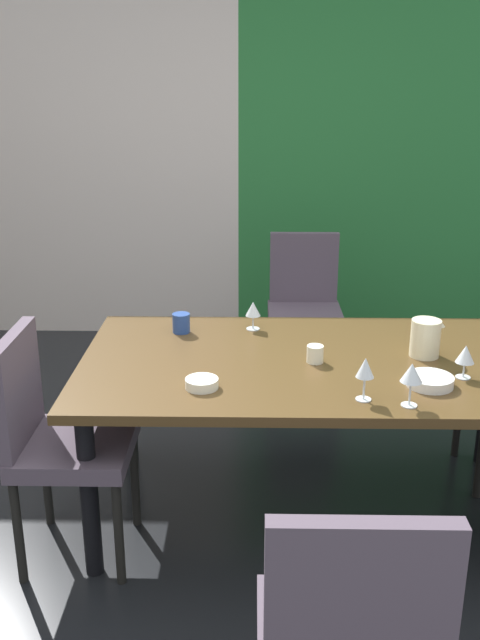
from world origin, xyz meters
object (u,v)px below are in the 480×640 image
(wine_glass_right, at_px, (253,310))
(cup_front, at_px, (315,354))
(chair_head_far, at_px, (304,302))
(cup_left, at_px, (181,323))
(serving_bowl_corner, at_px, (430,381))
(serving_bowl_near_shelf, at_px, (202,383))
(dining_table, at_px, (317,375))
(wine_glass_center, at_px, (412,374))
(wine_glass_near_window, at_px, (465,355))
(wine_glass_south, at_px, (365,369))
(pitcher_rear, at_px, (426,338))
(chair_left_near, at_px, (54,432))

(wine_glass_right, xyz_separation_m, cup_front, (0.26, -0.40, -0.06))
(chair_head_far, distance_m, cup_left, 1.26)
(wine_glass_right, distance_m, serving_bowl_corner, 0.92)
(serving_bowl_near_shelf, height_order, cup_front, cup_front)
(dining_table, xyz_separation_m, cup_front, (-0.01, -0.03, 0.11))
(serving_bowl_corner, height_order, cup_front, cup_front)
(wine_glass_center, height_order, serving_bowl_corner, wine_glass_center)
(wine_glass_center, bearing_deg, cup_front, 127.04)
(serving_bowl_near_shelf, bearing_deg, wine_glass_right, 73.82)
(chair_head_far, distance_m, wine_glass_near_window, 1.67)
(wine_glass_south, height_order, pitcher_rear, wine_glass_south)
(wine_glass_near_window, bearing_deg, chair_left_near, -175.37)
(wine_glass_south, relative_size, cup_front, 2.28)
(wine_glass_south, relative_size, serving_bowl_corner, 0.92)
(wine_glass_near_window, relative_size, serving_bowl_corner, 0.76)
(wine_glass_south, xyz_separation_m, serving_bowl_corner, (0.27, 0.13, -0.10))
(wine_glass_near_window, xyz_separation_m, wine_glass_right, (-0.82, 0.55, -0.00))
(wine_glass_near_window, bearing_deg, pitcher_rear, 113.90)
(pitcher_rear, bearing_deg, dining_table, -174.29)
(chair_head_far, relative_size, serving_bowl_corner, 5.28)
(wine_glass_center, relative_size, serving_bowl_near_shelf, 1.29)
(wine_glass_south, distance_m, pitcher_rear, 0.54)
(chair_left_near, bearing_deg, dining_table, 106.68)
(dining_table, height_order, wine_glass_right, wine_glass_right)
(serving_bowl_corner, bearing_deg, wine_glass_right, 137.14)
(cup_front, height_order, pitcher_rear, pitcher_rear)
(wine_glass_right, bearing_deg, wine_glass_near_window, -33.61)
(chair_left_near, bearing_deg, wine_glass_south, 86.10)
(serving_bowl_corner, xyz_separation_m, serving_bowl_near_shelf, (-0.87, -0.04, -0.00))
(wine_glass_right, distance_m, pitcher_rear, 0.79)
(chair_left_near, height_order, pitcher_rear, chair_left_near)
(cup_left, distance_m, pitcher_rear, 1.09)
(wine_glass_right, distance_m, cup_left, 0.34)
(chair_left_near, distance_m, wine_glass_center, 1.37)
(wine_glass_center, bearing_deg, wine_glass_near_window, 44.16)
(serving_bowl_corner, distance_m, cup_front, 0.48)
(chair_left_near, height_order, serving_bowl_near_shelf, chair_left_near)
(serving_bowl_near_shelf, xyz_separation_m, cup_front, (0.45, 0.26, 0.02))
(serving_bowl_near_shelf, xyz_separation_m, cup_left, (-0.14, 0.61, 0.03))
(serving_bowl_near_shelf, relative_size, pitcher_rear, 0.79)
(dining_table, relative_size, wine_glass_right, 14.82)
(wine_glass_south, distance_m, wine_glass_right, 0.86)
(serving_bowl_corner, height_order, pitcher_rear, pitcher_rear)
(wine_glass_south, height_order, cup_left, wine_glass_south)
(serving_bowl_near_shelf, height_order, cup_left, cup_left)
(chair_left_near, bearing_deg, cup_left, 145.19)
(cup_left, bearing_deg, wine_glass_south, -43.98)
(wine_glass_center, distance_m, cup_left, 1.17)
(wine_glass_south, height_order, wine_glass_right, wine_glass_south)
(chair_left_near, height_order, wine_glass_right, chair_left_near)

